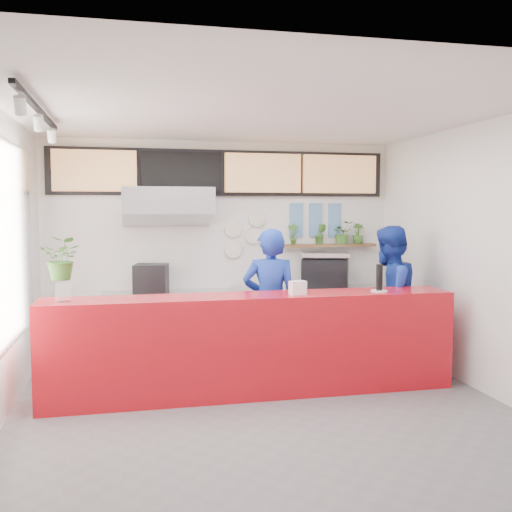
{
  "coord_description": "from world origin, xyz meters",
  "views": [
    {
      "loc": [
        -1.29,
        -5.62,
        2.02
      ],
      "look_at": [
        0.1,
        0.7,
        1.5
      ],
      "focal_mm": 40.0,
      "sensor_mm": 36.0,
      "label": 1
    }
  ],
  "objects_px": {
    "service_counter": "(253,344)",
    "panini_oven": "(151,278)",
    "espresso_machine": "(325,273)",
    "pepper_mill": "(379,277)",
    "staff_right": "(388,299)",
    "staff_center": "(270,304)"
  },
  "relations": [
    {
      "from": "panini_oven",
      "to": "pepper_mill",
      "type": "bearing_deg",
      "value": -26.33
    },
    {
      "from": "panini_oven",
      "to": "espresso_machine",
      "type": "bearing_deg",
      "value": 10.55
    },
    {
      "from": "service_counter",
      "to": "staff_center",
      "type": "distance_m",
      "value": 0.68
    },
    {
      "from": "service_counter",
      "to": "staff_center",
      "type": "bearing_deg",
      "value": 57.17
    },
    {
      "from": "staff_right",
      "to": "staff_center",
      "type": "bearing_deg",
      "value": -35.94
    },
    {
      "from": "panini_oven",
      "to": "service_counter",
      "type": "bearing_deg",
      "value": -49.65
    },
    {
      "from": "service_counter",
      "to": "staff_center",
      "type": "xyz_separation_m",
      "value": [
        0.32,
        0.49,
        0.36
      ]
    },
    {
      "from": "panini_oven",
      "to": "staff_right",
      "type": "height_order",
      "value": "staff_right"
    },
    {
      "from": "staff_right",
      "to": "pepper_mill",
      "type": "bearing_deg",
      "value": 18.43
    },
    {
      "from": "service_counter",
      "to": "espresso_machine",
      "type": "relative_size",
      "value": 6.91
    },
    {
      "from": "panini_oven",
      "to": "staff_right",
      "type": "xyz_separation_m",
      "value": [
        2.88,
        -1.26,
        -0.18
      ]
    },
    {
      "from": "espresso_machine",
      "to": "staff_right",
      "type": "height_order",
      "value": "staff_right"
    },
    {
      "from": "service_counter",
      "to": "staff_right",
      "type": "distance_m",
      "value": 1.97
    },
    {
      "from": "pepper_mill",
      "to": "espresso_machine",
      "type": "bearing_deg",
      "value": 89.76
    },
    {
      "from": "service_counter",
      "to": "espresso_machine",
      "type": "distance_m",
      "value": 2.38
    },
    {
      "from": "pepper_mill",
      "to": "panini_oven",
      "type": "bearing_deg",
      "value": 143.12
    },
    {
      "from": "service_counter",
      "to": "pepper_mill",
      "type": "bearing_deg",
      "value": -2.45
    },
    {
      "from": "pepper_mill",
      "to": "staff_right",
      "type": "bearing_deg",
      "value": 56.38
    },
    {
      "from": "service_counter",
      "to": "panini_oven",
      "type": "height_order",
      "value": "panini_oven"
    },
    {
      "from": "service_counter",
      "to": "espresso_machine",
      "type": "xyz_separation_m",
      "value": [
        1.46,
        1.8,
        0.56
      ]
    },
    {
      "from": "panini_oven",
      "to": "espresso_machine",
      "type": "height_order",
      "value": "espresso_machine"
    },
    {
      "from": "staff_center",
      "to": "pepper_mill",
      "type": "bearing_deg",
      "value": 170.21
    }
  ]
}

